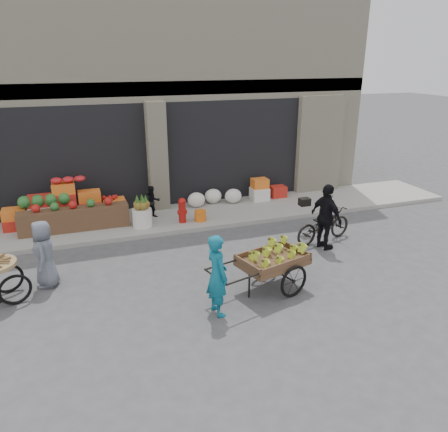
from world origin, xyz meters
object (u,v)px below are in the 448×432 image
object	(u,v)px
bicycle	(323,225)
vendor_woman	(217,275)
fire_hydrant	(182,209)
vendor_grey	(44,254)
orange_bucket	(200,216)
banana_cart	(271,259)
seated_person	(152,202)
cyclist	(326,217)
pineapple_bin	(142,218)

from	to	relation	value
bicycle	vendor_woman	bearing A→B (deg)	109.69
fire_hydrant	vendor_grey	world-z (taller)	vendor_grey
orange_bucket	vendor_woman	world-z (taller)	vendor_woman
orange_bucket	bicycle	world-z (taller)	bicycle
vendor_woman	vendor_grey	world-z (taller)	vendor_woman
orange_bucket	banana_cart	size ratio (longest dim) A/B	0.13
vendor_grey	bicycle	xyz separation A→B (m)	(6.57, 0.13, -0.26)
orange_bucket	banana_cart	xyz separation A→B (m)	(0.31, -3.96, 0.42)
fire_hydrant	vendor_grey	distance (m)	4.15
vendor_grey	bicycle	bearing A→B (deg)	95.66
seated_person	vendor_grey	bearing A→B (deg)	-142.70
fire_hydrant	banana_cart	world-z (taller)	banana_cart
vendor_grey	cyclist	world-z (taller)	cyclist
cyclist	vendor_grey	bearing A→B (deg)	74.94
seated_person	fire_hydrant	bearing A→B (deg)	-52.88
fire_hydrant	orange_bucket	size ratio (longest dim) A/B	2.22
vendor_woman	cyclist	distance (m)	3.88
pineapple_bin	orange_bucket	size ratio (longest dim) A/B	1.62
orange_bucket	bicycle	bearing A→B (deg)	-39.17
orange_bucket	banana_cart	distance (m)	3.99
pineapple_bin	bicycle	bearing A→B (deg)	-27.93
banana_cart	cyclist	bearing A→B (deg)	18.15
orange_bucket	bicycle	size ratio (longest dim) A/B	0.19
seated_person	banana_cart	world-z (taller)	seated_person
pineapple_bin	cyclist	world-z (taller)	cyclist
fire_hydrant	vendor_woman	size ratio (longest dim) A/B	0.46
fire_hydrant	cyclist	bearing A→B (deg)	-41.50
vendor_woman	bicycle	world-z (taller)	vendor_woman
banana_cart	bicycle	world-z (taller)	banana_cart
seated_person	bicycle	size ratio (longest dim) A/B	0.54
bicycle	banana_cart	bearing A→B (deg)	115.44
bicycle	pineapple_bin	bearing A→B (deg)	49.47
fire_hydrant	orange_bucket	world-z (taller)	fire_hydrant
vendor_grey	cyclist	xyz separation A→B (m)	(6.37, -0.27, 0.11)
vendor_grey	cyclist	distance (m)	6.38
fire_hydrant	banana_cart	size ratio (longest dim) A/B	0.29
pineapple_bin	banana_cart	bearing A→B (deg)	-64.76
orange_bucket	seated_person	world-z (taller)	seated_person
banana_cart	orange_bucket	bearing A→B (deg)	78.95
fire_hydrant	cyclist	xyz separation A→B (m)	(2.93, -2.59, 0.32)
banana_cart	vendor_woman	xyz separation A→B (m)	(-1.28, -0.46, 0.09)
vendor_grey	orange_bucket	bearing A→B (deg)	124.50
seated_person	vendor_grey	xyz separation A→B (m)	(-2.74, -2.97, 0.12)
cyclist	orange_bucket	bearing A→B (deg)	31.11
pineapple_bin	bicycle	distance (m)	4.79
fire_hydrant	vendor_grey	size ratio (longest dim) A/B	0.50
bicycle	cyclist	world-z (taller)	cyclist
seated_person	cyclist	xyz separation A→B (m)	(3.63, -3.24, 0.23)
pineapple_bin	vendor_woman	xyz separation A→B (m)	(0.64, -4.51, 0.41)
orange_bucket	seated_person	bearing A→B (deg)	149.74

